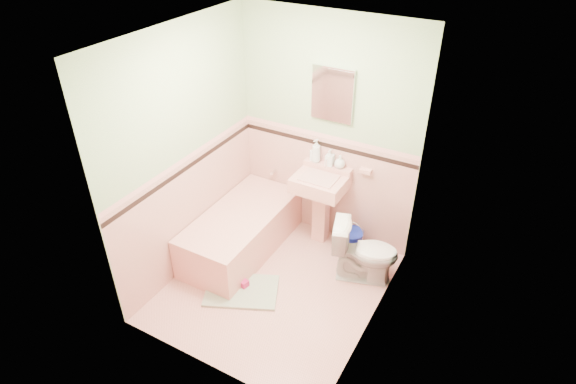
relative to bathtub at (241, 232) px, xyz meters
The scene contains 32 objects.
floor 0.75m from the bathtub, 27.65° to the right, with size 2.20×2.20×0.00m, color #E7A197.
ceiling 2.38m from the bathtub, 27.65° to the right, with size 2.20×2.20×0.00m, color white.
wall_back 1.43m from the bathtub, 50.71° to the left, with size 2.50×2.50×0.00m, color beige.
wall_front 1.87m from the bathtub, 66.22° to the right, with size 2.50×2.50×0.00m, color beige.
wall_left 1.14m from the bathtub, 138.27° to the right, with size 2.50×2.50×0.00m, color beige.
wall_right 1.95m from the bathtub, 11.45° to the right, with size 2.50×2.50×0.00m, color beige.
wainscot_back 1.05m from the bathtub, 50.27° to the left, with size 2.00×2.00×0.00m, color #E9A79C.
wainscot_front 1.60m from the bathtub, 66.05° to the right, with size 2.00×2.00×0.00m, color #E9A79C.
wainscot_left 0.61m from the bathtub, 137.33° to the right, with size 2.20×2.20×0.00m, color #E9A79C.
wainscot_right 1.69m from the bathtub, 11.53° to the right, with size 2.20×2.20×0.00m, color #E9A79C.
accent_back 1.33m from the bathtub, 50.04° to the left, with size 2.00×2.00×0.00m, color black.
accent_front 1.79m from the bathtub, 65.95° to the right, with size 2.00×2.00×0.00m, color black.
accent_left 1.02m from the bathtub, 136.85° to the right, with size 2.20×2.20×0.00m, color black.
accent_right 1.87m from the bathtub, 11.57° to the right, with size 2.20×2.20×0.00m, color black.
cap_back 1.40m from the bathtub, 50.04° to the left, with size 2.00×2.00×0.00m, color pink.
cap_front 1.84m from the bathtub, 65.95° to the right, with size 2.00×2.00×0.00m, color pink.
cap_left 1.11m from the bathtub, 136.85° to the right, with size 2.20×2.20×0.00m, color pink.
cap_right 1.92m from the bathtub, 11.57° to the right, with size 2.20×2.20×0.00m, color pink.
bathtub is the anchor object (origin of this frame).
tub_faucet 0.83m from the bathtub, 90.00° to the left, with size 0.04×0.04×0.12m, color silver.
sink 0.89m from the bathtub, 37.93° to the left, with size 0.55×0.48×0.86m, color #E2968B, non-canonical shape.
sink_faucet 1.20m from the bathtub, 44.58° to the left, with size 0.02×0.02×0.10m, color silver.
medicine_cabinet 1.78m from the bathtub, 47.42° to the left, with size 0.44×0.04×0.55m, color white.
soap_dish 1.51m from the bathtub, 33.57° to the left, with size 0.12×0.07×0.04m, color #E2968B.
soap_bottle_left 1.21m from the bathtub, 52.92° to the left, with size 0.10×0.10×0.26m, color #B2B2B2.
soap_bottle_mid 1.27m from the bathtub, 45.42° to the left, with size 0.08×0.08×0.18m, color #B2B2B2.
soap_bottle_right 1.32m from the bathtub, 41.08° to the left, with size 0.11×0.11×0.15m, color #B2B2B2.
tube 1.14m from the bathtub, 55.94° to the left, with size 0.04×0.04×0.12m, color white.
toilet 1.37m from the bathtub, ahead, with size 0.37×0.66×0.67m, color white.
bucket 1.21m from the bathtub, 27.12° to the left, with size 0.26×0.26×0.26m, color #13249A, non-canonical shape.
bath_mat 0.71m from the bathtub, 57.01° to the right, with size 0.71×0.48×0.03m, color #95A68A.
shoe 0.62m from the bathtub, 57.48° to the right, with size 0.17×0.08×0.07m, color #BF1E59.
Camera 1 is at (1.84, -3.07, 3.48)m, focal length 29.98 mm.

